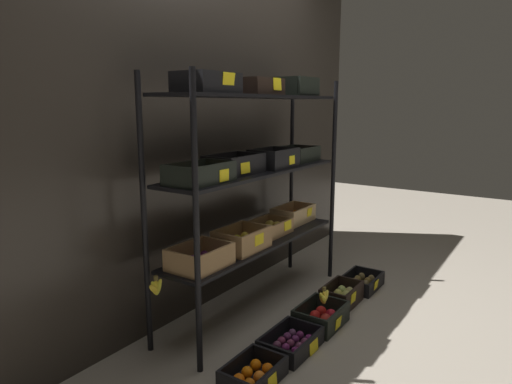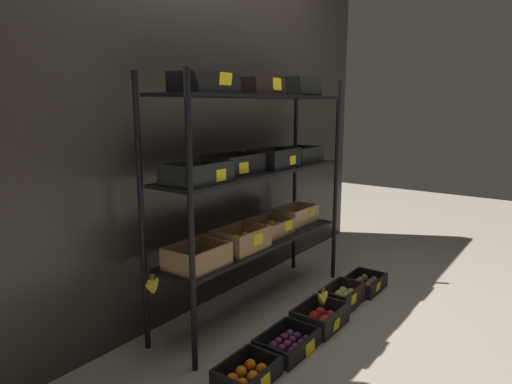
{
  "view_description": "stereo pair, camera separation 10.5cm",
  "coord_description": "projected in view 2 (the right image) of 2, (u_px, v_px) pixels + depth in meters",
  "views": [
    {
      "loc": [
        -2.41,
        -1.63,
        1.38
      ],
      "look_at": [
        0.0,
        0.0,
        0.81
      ],
      "focal_mm": 31.53,
      "sensor_mm": 36.0,
      "label": 1
    },
    {
      "loc": [
        -2.35,
        -1.72,
        1.38
      ],
      "look_at": [
        0.0,
        0.0,
        0.81
      ],
      "focal_mm": 31.53,
      "sensor_mm": 36.0,
      "label": 2
    }
  ],
  "objects": [
    {
      "name": "storefront_wall",
      "position": [
        211.0,
        130.0,
        3.12
      ],
      "size": [
        4.01,
        0.12,
        2.41
      ],
      "primitive_type": "cube",
      "color": "#2D2823",
      "rests_on": "ground_plane"
    },
    {
      "name": "crate_ground_tangerine",
      "position": [
        247.0,
        375.0,
        2.27
      ],
      "size": [
        0.32,
        0.24,
        0.1
      ],
      "color": "black",
      "rests_on": "ground_plane"
    },
    {
      "name": "crate_ground_pear",
      "position": [
        342.0,
        297.0,
        3.13
      ],
      "size": [
        0.33,
        0.21,
        0.14
      ],
      "color": "black",
      "rests_on": "ground_plane"
    },
    {
      "name": "crate_ground_kiwi",
      "position": [
        364.0,
        284.0,
        3.41
      ],
      "size": [
        0.34,
        0.25,
        0.1
      ],
      "color": "black",
      "rests_on": "ground_plane"
    },
    {
      "name": "crate_ground_apple_red",
      "position": [
        320.0,
        319.0,
        2.84
      ],
      "size": [
        0.34,
        0.26,
        0.13
      ],
      "color": "black",
      "rests_on": "ground_plane"
    },
    {
      "name": "display_rack",
      "position": [
        255.0,
        173.0,
        2.94
      ],
      "size": [
        1.73,
        0.41,
        1.57
      ],
      "color": "black",
      "rests_on": "ground_plane"
    },
    {
      "name": "ground_plane",
      "position": [
        256.0,
        306.0,
        3.13
      ],
      "size": [
        10.0,
        10.0,
        0.0
      ],
      "primitive_type": "plane",
      "color": "gray"
    },
    {
      "name": "banana_bunch_loose",
      "position": [
        323.0,
        298.0,
        2.84
      ],
      "size": [
        0.14,
        0.05,
        0.12
      ],
      "color": "brown",
      "rests_on": "crate_ground_apple_red"
    },
    {
      "name": "crate_ground_plum",
      "position": [
        287.0,
        344.0,
        2.56
      ],
      "size": [
        0.36,
        0.26,
        0.1
      ],
      "color": "black",
      "rests_on": "ground_plane"
    }
  ]
}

